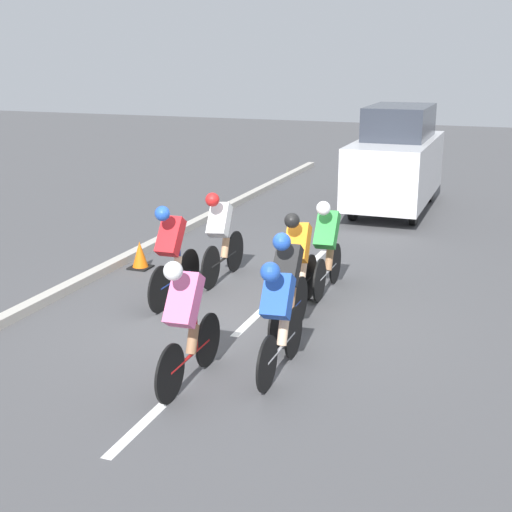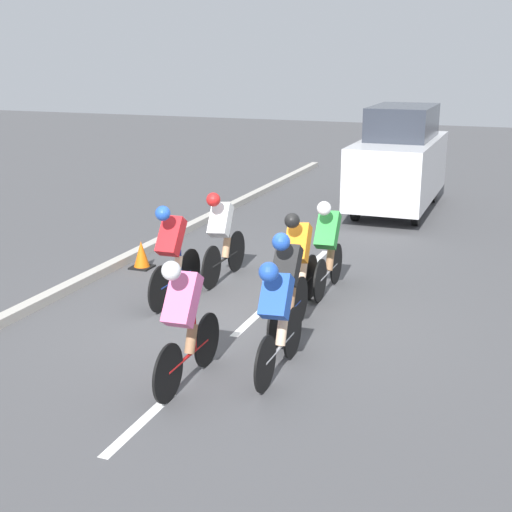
% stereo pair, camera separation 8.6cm
% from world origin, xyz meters
% --- Properties ---
extents(ground_plane, '(60.00, 60.00, 0.00)m').
position_xyz_m(ground_plane, '(0.00, 0.00, 0.00)').
color(ground_plane, '#4C4C4F').
extents(lane_stripe_near, '(0.12, 1.40, 0.01)m').
position_xyz_m(lane_stripe_near, '(0.00, 3.17, 0.00)').
color(lane_stripe_near, white).
rests_on(lane_stripe_near, ground).
extents(lane_stripe_mid, '(0.12, 1.40, 0.01)m').
position_xyz_m(lane_stripe_mid, '(0.00, -0.03, 0.00)').
color(lane_stripe_mid, white).
rests_on(lane_stripe_mid, ground).
extents(lane_stripe_far, '(0.12, 1.40, 0.01)m').
position_xyz_m(lane_stripe_far, '(0.00, -3.23, 0.00)').
color(lane_stripe_far, white).
rests_on(lane_stripe_far, ground).
extents(curb, '(0.20, 28.14, 0.14)m').
position_xyz_m(curb, '(3.20, -0.03, 0.07)').
color(curb, '#B7B2A8').
rests_on(curb, ground).
extents(cyclist_blue, '(0.35, 1.64, 1.46)m').
position_xyz_m(cyclist_blue, '(-0.93, 1.59, 0.77)').
color(cyclist_blue, black).
rests_on(cyclist_blue, ground).
extents(cyclist_green, '(0.33, 1.64, 1.53)m').
position_xyz_m(cyclist_green, '(-0.68, -1.52, 0.80)').
color(cyclist_green, black).
rests_on(cyclist_green, ground).
extents(cyclist_pink, '(0.34, 1.67, 1.55)m').
position_xyz_m(cyclist_pink, '(-0.04, 2.20, 0.81)').
color(cyclist_pink, black).
rests_on(cyclist_pink, ground).
extents(cyclist_white, '(0.36, 1.76, 1.54)m').
position_xyz_m(cyclist_white, '(1.13, -1.53, 0.80)').
color(cyclist_white, black).
rests_on(cyclist_white, ground).
extents(cyclist_red, '(0.33, 1.69, 1.56)m').
position_xyz_m(cyclist_red, '(1.37, -0.25, 0.81)').
color(cyclist_red, black).
rests_on(cyclist_red, ground).
extents(cyclist_black, '(0.33, 1.65, 1.51)m').
position_xyz_m(cyclist_black, '(-0.68, 0.46, 0.80)').
color(cyclist_black, black).
rests_on(cyclist_black, ground).
extents(cyclist_orange, '(0.36, 1.72, 1.53)m').
position_xyz_m(cyclist_orange, '(-0.50, -0.59, 0.79)').
color(cyclist_orange, black).
rests_on(cyclist_orange, ground).
extents(support_car, '(1.70, 4.46, 2.48)m').
position_xyz_m(support_car, '(-0.61, -8.14, 1.22)').
color(support_car, black).
rests_on(support_car, ground).
extents(traffic_cone, '(0.36, 0.36, 0.49)m').
position_xyz_m(traffic_cone, '(2.75, -1.69, 0.24)').
color(traffic_cone, black).
rests_on(traffic_cone, ground).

